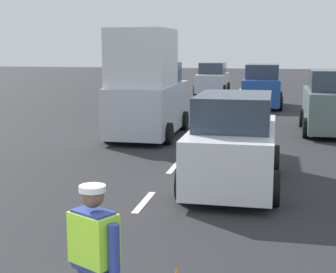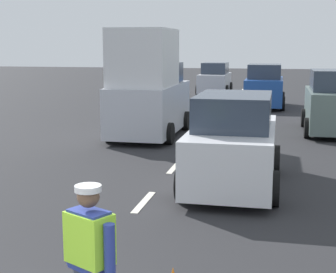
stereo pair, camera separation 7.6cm
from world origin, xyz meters
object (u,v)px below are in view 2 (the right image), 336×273
object	(u,v)px
road_worker	(92,259)
car_outgoing_ahead	(234,144)
car_parked_far	(332,104)
car_outgoing_far	(264,87)
car_oncoming_third	(215,79)
delivery_truck	(148,89)

from	to	relation	value
road_worker	car_outgoing_ahead	xyz separation A→B (m)	(0.82, 6.35, -0.00)
car_parked_far	car_outgoing_ahead	world-z (taller)	car_parked_far
road_worker	car_outgoing_far	world-z (taller)	car_outgoing_far
car_parked_far	car_oncoming_third	xyz separation A→B (m)	(-5.84, 14.17, -0.10)
road_worker	car_oncoming_third	bearing A→B (deg)	94.64
road_worker	car_outgoing_ahead	size ratio (longest dim) A/B	0.40
road_worker	car_parked_far	xyz separation A→B (m)	(3.55, 14.04, 0.09)
delivery_truck	car_parked_far	world-z (taller)	delivery_truck
road_worker	car_oncoming_third	world-z (taller)	car_oncoming_third
road_worker	delivery_truck	world-z (taller)	delivery_truck
car_parked_far	car_outgoing_far	bearing A→B (deg)	108.97
car_parked_far	car_oncoming_third	world-z (taller)	car_parked_far
car_parked_far	car_outgoing_ahead	xyz separation A→B (m)	(-2.73, -7.68, -0.09)
car_parked_far	car_oncoming_third	distance (m)	15.33
car_outgoing_far	car_oncoming_third	distance (m)	7.56
car_parked_far	delivery_truck	bearing A→B (deg)	-161.07
car_outgoing_ahead	car_oncoming_third	bearing A→B (deg)	98.10
delivery_truck	car_outgoing_far	xyz separation A→B (m)	(3.51, 9.45, -0.61)
delivery_truck	car_oncoming_third	xyz separation A→B (m)	(0.21, 16.25, -0.68)
road_worker	car_parked_far	world-z (taller)	car_parked_far
road_worker	car_outgoing_ahead	distance (m)	6.41
road_worker	car_oncoming_third	xyz separation A→B (m)	(-2.29, 28.21, -0.01)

